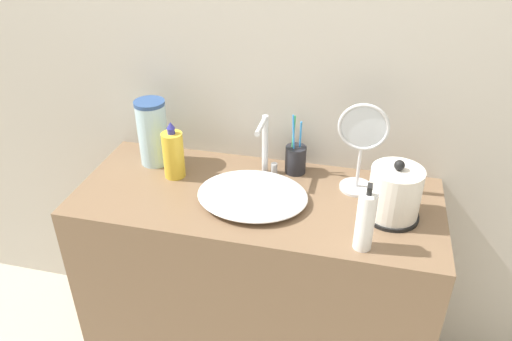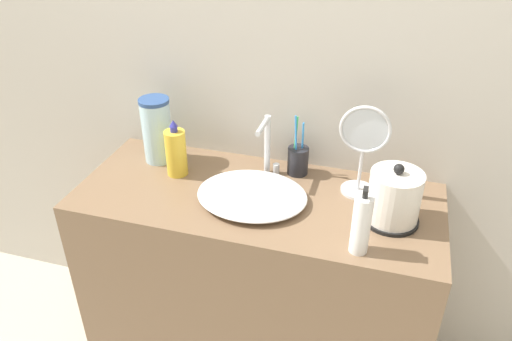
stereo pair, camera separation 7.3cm
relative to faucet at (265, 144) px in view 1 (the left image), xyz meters
The scene contains 10 objects.
wall_back 0.36m from the faucet, 89.00° to the left, with size 6.00×0.04×2.60m.
vanity_counter 0.56m from the faucet, 89.06° to the right, with size 1.25×0.52×0.84m.
sink_basin 0.20m from the faucet, 91.51° to the right, with size 0.37×0.31×0.04m.
faucet is the anchor object (origin of this frame).
electric_kettle 0.48m from the faucet, 19.51° to the right, with size 0.18×0.18×0.21m.
toothbrush_cup 0.13m from the faucet, 21.91° to the left, with size 0.08×0.08×0.23m.
lotion_bottle 0.50m from the faucet, 42.45° to the right, with size 0.05×0.05×0.22m.
shampoo_bottle 0.33m from the faucet, 164.73° to the right, with size 0.08×0.08×0.22m.
vanity_mirror 0.34m from the faucet, ahead, with size 0.17×0.12×0.32m.
water_pitcher 0.43m from the faucet, behind, with size 0.11×0.11×0.25m.
Camera 1 is at (0.33, -1.12, 1.79)m, focal length 35.00 mm.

